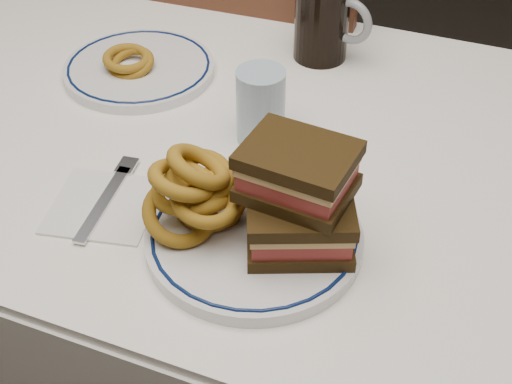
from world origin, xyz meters
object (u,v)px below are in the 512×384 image
at_px(chair_far, 263,69).
at_px(reuben_sandwich, 299,198).
at_px(main_plate, 254,237).
at_px(beer_mug, 324,15).
at_px(far_plate, 139,68).

height_order(chair_far, reuben_sandwich, chair_far).
relative_size(main_plate, reuben_sandwich, 1.75).
bearing_deg(main_plate, beer_mug, 97.71).
bearing_deg(main_plate, chair_far, 110.47).
bearing_deg(beer_mug, main_plate, -82.29).
distance_m(chair_far, reuben_sandwich, 0.85).
bearing_deg(reuben_sandwich, main_plate, -168.99).
bearing_deg(beer_mug, far_plate, -148.01).
xyz_separation_m(chair_far, beer_mug, (0.21, -0.24, 0.29)).
height_order(reuben_sandwich, far_plate, reuben_sandwich).
relative_size(main_plate, far_plate, 1.08).
bearing_deg(chair_far, main_plate, -69.53).
xyz_separation_m(beer_mug, far_plate, (-0.28, -0.17, -0.07)).
height_order(reuben_sandwich, beer_mug, beer_mug).
distance_m(main_plate, far_plate, 0.47).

